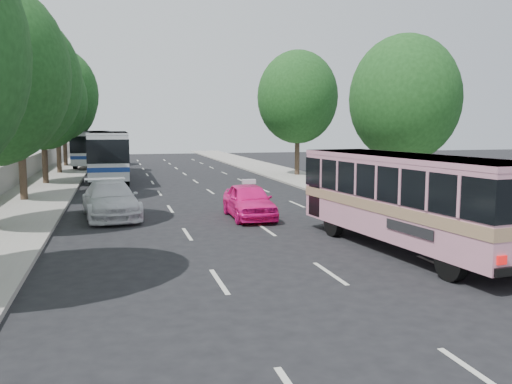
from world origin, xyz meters
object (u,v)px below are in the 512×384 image
object	(u,v)px
tour_coach_rear	(92,146)
pink_bus	(408,192)
tour_coach_front	(109,152)
white_pickup	(111,200)
pink_taxi	(249,201)

from	to	relation	value
tour_coach_rear	pink_bus	bearing A→B (deg)	-70.72
tour_coach_front	tour_coach_rear	world-z (taller)	tour_coach_front
pink_bus	tour_coach_rear	bearing A→B (deg)	99.18
tour_coach_front	pink_bus	bearing A→B (deg)	-69.37
tour_coach_front	white_pickup	bearing A→B (deg)	-89.25
tour_coach_front	tour_coach_rear	distance (m)	13.61
pink_taxi	tour_coach_front	xyz separation A→B (m)	(-5.64, 16.92, 1.31)
pink_bus	pink_taxi	world-z (taller)	pink_bus
white_pickup	pink_taxi	bearing A→B (deg)	-22.21
white_pickup	pink_bus	bearing A→B (deg)	-50.30
pink_bus	pink_taxi	xyz separation A→B (m)	(-3.22, 6.92, -1.10)
pink_bus	tour_coach_rear	xyz separation A→B (m)	(-10.52, 37.34, 0.18)
pink_taxi	tour_coach_front	bearing A→B (deg)	109.53
pink_bus	pink_taxi	bearing A→B (deg)	108.41
white_pickup	tour_coach_rear	bearing A→B (deg)	87.60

